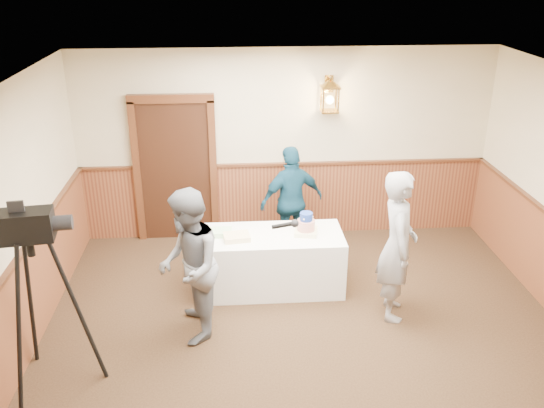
{
  "coord_description": "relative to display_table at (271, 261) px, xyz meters",
  "views": [
    {
      "loc": [
        -0.76,
        -4.5,
        3.93
      ],
      "look_at": [
        -0.32,
        1.7,
        1.25
      ],
      "focal_mm": 38.0,
      "sensor_mm": 36.0,
      "label": 1
    }
  ],
  "objects": [
    {
      "name": "ground",
      "position": [
        0.32,
        -1.9,
        -0.38
      ],
      "size": [
        7.0,
        7.0,
        0.0
      ],
      "primitive_type": "plane",
      "color": "black",
      "rests_on": "ground"
    },
    {
      "name": "room_shell",
      "position": [
        0.27,
        -1.45,
        1.15
      ],
      "size": [
        6.02,
        7.02,
        2.81
      ],
      "color": "#C6BA95",
      "rests_on": "ground"
    },
    {
      "name": "display_table",
      "position": [
        0.0,
        0.0,
        0.0
      ],
      "size": [
        1.8,
        0.8,
        0.75
      ],
      "primitive_type": "cube",
      "color": "white",
      "rests_on": "ground"
    },
    {
      "name": "tiered_cake",
      "position": [
        0.44,
        -0.0,
        0.49
      ],
      "size": [
        0.32,
        0.32,
        0.28
      ],
      "rotation": [
        0.0,
        0.0,
        -0.19
      ],
      "color": "#FFF9BD",
      "rests_on": "display_table"
    },
    {
      "name": "sheet_cake_yellow",
      "position": [
        -0.43,
        -0.1,
        0.41
      ],
      "size": [
        0.34,
        0.28,
        0.06
      ],
      "primitive_type": "cube",
      "rotation": [
        0.0,
        0.0,
        0.14
      ],
      "color": "#FAD995",
      "rests_on": "display_table"
    },
    {
      "name": "sheet_cake_green",
      "position": [
        -0.62,
        0.04,
        0.41
      ],
      "size": [
        0.27,
        0.22,
        0.06
      ],
      "primitive_type": "cube",
      "rotation": [
        0.0,
        0.0,
        -0.0
      ],
      "color": "#A6DD9C",
      "rests_on": "display_table"
    },
    {
      "name": "interviewer",
      "position": [
        -0.95,
        -0.96,
        0.5
      ],
      "size": [
        1.53,
        0.89,
        1.74
      ],
      "rotation": [
        0.0,
        0.0,
        -1.5
      ],
      "color": "slate",
      "rests_on": "ground"
    },
    {
      "name": "baker",
      "position": [
        1.4,
        -0.69,
        0.53
      ],
      "size": [
        0.52,
        0.71,
        1.8
      ],
      "primitive_type": "imported",
      "rotation": [
        0.0,
        0.0,
        1.42
      ],
      "color": "gray",
      "rests_on": "ground"
    },
    {
      "name": "assistant_p",
      "position": [
        0.36,
        0.94,
        0.42
      ],
      "size": [
        1.01,
        0.67,
        1.59
      ],
      "primitive_type": "imported",
      "rotation": [
        0.0,
        0.0,
        3.48
      ],
      "color": "navy",
      "rests_on": "ground"
    },
    {
      "name": "tv_camera_rig",
      "position": [
        -2.28,
        -1.68,
        0.47
      ],
      "size": [
        0.74,
        0.69,
        1.88
      ],
      "rotation": [
        0.0,
        0.0,
        0.13
      ],
      "color": "black",
      "rests_on": "ground"
    }
  ]
}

